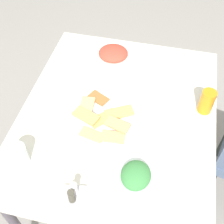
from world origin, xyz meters
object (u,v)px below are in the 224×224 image
salad_plate_greens (113,54)px  condiment_caddy (73,195)px  dining_table (117,123)px  paper_napkin (164,110)px  soda_can (207,102)px  drinking_glass (18,155)px  spoon (168,110)px  salad_plate_rice (136,176)px  pide_platter (103,119)px  fork (161,109)px

salad_plate_greens → condiment_caddy: (0.84, 0.04, 0.00)m
dining_table → paper_napkin: 0.24m
paper_napkin → condiment_caddy: 0.59m
dining_table → soda_can: (-0.11, 0.40, 0.13)m
drinking_glass → paper_napkin: size_ratio=0.61×
spoon → paper_napkin: bearing=-87.3°
dining_table → condiment_caddy: size_ratio=10.61×
salad_plate_greens → paper_napkin: (0.32, 0.32, -0.02)m
salad_plate_greens → salad_plate_rice: (0.71, 0.25, -0.00)m
paper_napkin → spoon: 0.02m
pide_platter → salad_plate_rice: size_ratio=1.48×
dining_table → paper_napkin: bearing=107.9°
dining_table → salad_plate_rice: 0.36m
fork → condiment_caddy: size_ratio=1.86×
drinking_glass → paper_napkin: bearing=126.7°
spoon → condiment_caddy: size_ratio=1.86×
soda_can → fork: (0.05, -0.20, -0.06)m
dining_table → fork: 0.22m
salad_plate_greens → spoon: salad_plate_greens is taller
drinking_glass → spoon: (-0.41, 0.57, -0.04)m
pide_platter → salad_plate_rice: salad_plate_rice is taller
soda_can → paper_napkin: bearing=-76.1°
pide_platter → spoon: pide_platter is taller
dining_table → fork: bearing=109.4°
spoon → drinking_glass: bearing=-51.4°
pide_platter → salad_plate_greens: bearing=-172.9°
pide_platter → soda_can: (-0.17, 0.45, 0.05)m
salad_plate_rice → drinking_glass: size_ratio=2.37×
soda_can → condiment_caddy: soda_can is taller
salad_plate_greens → soda_can: (0.28, 0.51, 0.04)m
salad_plate_greens → drinking_glass: size_ratio=2.41×
soda_can → pide_platter: bearing=-69.6°
pide_platter → salad_plate_greens: 0.45m
paper_napkin → spoon: spoon is taller
dining_table → spoon: spoon is taller
fork → paper_napkin: bearing=91.5°
pide_platter → paper_napkin: (-0.12, 0.27, -0.01)m
salad_plate_rice → condiment_caddy: 0.25m
spoon → pide_platter: bearing=-64.1°
salad_plate_rice → condiment_caddy: bearing=-58.8°
dining_table → drinking_glass: (0.34, -0.34, 0.12)m
condiment_caddy → salad_plate_greens: bearing=-177.4°
condiment_caddy → soda_can: bearing=139.9°
salad_plate_greens → drinking_glass: bearing=-17.2°
pide_platter → paper_napkin: size_ratio=2.14×
paper_napkin → fork: (0.00, -0.02, 0.00)m
salad_plate_rice → paper_napkin: 0.39m
drinking_glass → fork: 0.67m
pide_platter → paper_napkin: 0.30m
paper_napkin → condiment_caddy: (0.51, -0.29, 0.02)m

